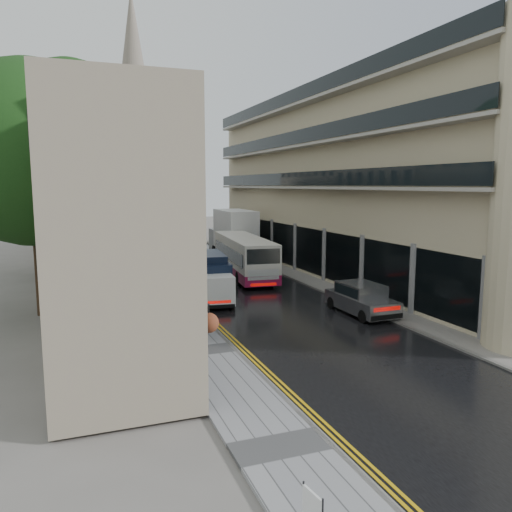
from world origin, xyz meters
TOP-DOWN VIEW (x-y plane):
  - road at (0.00, 27.50)m, footprint 9.00×85.00m
  - left_sidewalk at (-5.85, 27.50)m, footprint 2.70×85.00m
  - right_sidewalk at (5.40, 27.50)m, footprint 1.80×85.00m
  - old_shop_row at (-9.45, 30.00)m, footprint 4.50×56.00m
  - modern_block at (10.30, 26.00)m, footprint 8.00×40.00m
  - church_spire at (0.50, 82.00)m, footprint 6.40×6.40m
  - tree_near at (-12.50, 20.00)m, footprint 10.56×10.56m
  - tree_far at (-12.20, 33.00)m, footprint 9.24×9.24m
  - cream_bus at (0.07, 24.05)m, footprint 3.66×11.38m
  - white_lorry at (2.46, 34.68)m, footprint 2.90×8.95m
  - silver_hatchback at (2.96, 12.46)m, footprint 2.09×4.62m
  - white_van at (-4.08, 17.97)m, footprint 2.37×4.53m
  - navy_van at (-4.14, 19.69)m, footprint 2.92×5.87m
  - pedestrian at (-6.44, 21.48)m, footprint 0.68×0.53m
  - lamp_post_near at (-5.37, 17.73)m, footprint 1.01×0.54m
  - lamp_post_far at (-5.01, 34.34)m, footprint 0.80×0.43m

SIDE VIEW (x-z plane):
  - road at x=0.00m, z-range 0.00..0.02m
  - left_sidewalk at x=-5.85m, z-range 0.00..0.12m
  - right_sidewalk at x=5.40m, z-range 0.00..0.12m
  - silver_hatchback at x=2.96m, z-range 0.02..1.74m
  - pedestrian at x=-6.44m, z-range 0.12..1.75m
  - white_van at x=-4.08m, z-range 0.02..1.98m
  - navy_van at x=-4.14m, z-range 0.02..2.89m
  - cream_bus at x=0.07m, z-range 0.02..3.07m
  - white_lorry at x=2.46m, z-range 0.02..4.68m
  - lamp_post_far at x=-5.01m, z-range 0.12..7.11m
  - lamp_post_near at x=-5.37m, z-range 0.12..8.96m
  - old_shop_row at x=-9.45m, z-range 0.00..12.00m
  - tree_far at x=-12.20m, z-range 0.00..12.46m
  - tree_near at x=-12.50m, z-range 0.00..13.89m
  - modern_block at x=10.30m, z-range 0.00..14.00m
  - church_spire at x=0.50m, z-range 0.00..40.00m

